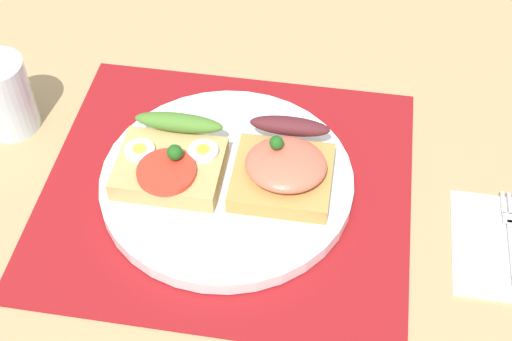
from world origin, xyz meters
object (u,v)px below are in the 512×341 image
object	(u,v)px
plate	(227,182)
drinking_glass	(4,96)
sandwich_egg_tomato	(171,161)
sandwich_salmon	(285,164)

from	to	relation	value
plate	drinking_glass	size ratio (longest dim) A/B	2.96
plate	drinking_glass	world-z (taller)	drinking_glass
sandwich_egg_tomato	sandwich_salmon	distance (cm)	11.41
sandwich_salmon	plate	bearing A→B (deg)	-170.88
drinking_glass	plate	bearing A→B (deg)	-12.10
sandwich_egg_tomato	drinking_glass	bearing A→B (deg)	164.23
sandwich_salmon	drinking_glass	bearing A→B (deg)	171.76
plate	sandwich_egg_tomato	xyz separation A→B (cm)	(-5.61, -0.14, 2.33)
sandwich_salmon	drinking_glass	size ratio (longest dim) A/B	1.22
plate	sandwich_egg_tomato	distance (cm)	6.08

